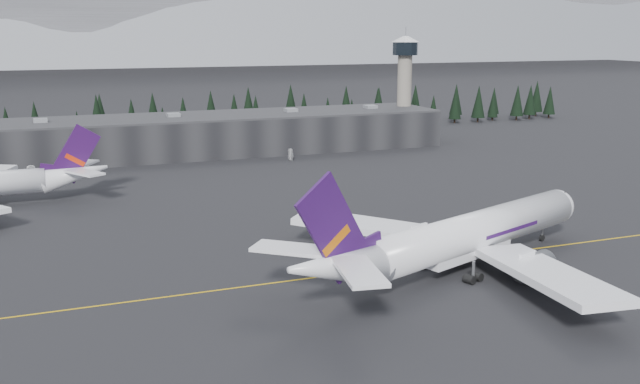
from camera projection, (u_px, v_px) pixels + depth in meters
name	position (u px, v px, depth m)	size (l,w,h in m)	color
ground	(362.00, 267.00, 121.96)	(1400.00, 1400.00, 0.00)	black
taxiline	(367.00, 271.00, 120.14)	(400.00, 0.40, 0.02)	gold
terminal	(205.00, 134.00, 234.25)	(160.00, 30.00, 12.60)	black
control_tower	(405.00, 76.00, 259.63)	(10.00, 10.00, 37.70)	gray
treeline	(184.00, 118.00, 267.63)	(360.00, 20.00, 15.00)	black
mountain_ridge	(76.00, 59.00, 1031.38)	(4400.00, 900.00, 420.00)	white
jet_main	(455.00, 239.00, 118.01)	(68.99, 61.66, 21.00)	white
gse_vehicle_a	(32.00, 180.00, 190.65)	(2.13, 4.61, 1.28)	white
gse_vehicle_b	(291.00, 158.00, 222.28)	(1.53, 3.81, 1.30)	silver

